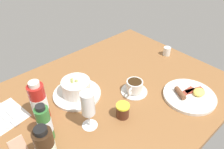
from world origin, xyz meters
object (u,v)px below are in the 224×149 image
at_px(creamer_jug, 167,51).
at_px(sauce_bottle_red, 39,102).
at_px(menu_card, 19,149).
at_px(cutlery_setting, 6,116).
at_px(sauce_bottle_green, 45,124).
at_px(porridge_bowl, 76,89).
at_px(breakfast_plate, 190,95).
at_px(wine_glass, 88,105).
at_px(jam_jar, 123,111).
at_px(coffee_cup, 134,87).
at_px(sauce_bottle_brown, 46,149).

height_order(creamer_jug, sauce_bottle_red, sauce_bottle_red).
bearing_deg(menu_card, cutlery_setting, -97.25).
bearing_deg(sauce_bottle_green, porridge_bowl, -150.12).
bearing_deg(breakfast_plate, menu_card, -17.28).
relative_size(porridge_bowl, creamer_jug, 4.00).
relative_size(cutlery_setting, sauce_bottle_green, 1.11).
relative_size(wine_glass, breakfast_plate, 0.73).
bearing_deg(creamer_jug, breakfast_plate, 53.00).
bearing_deg(wine_glass, jam_jar, 158.80).
height_order(coffee_cup, creamer_jug, coffee_cup).
bearing_deg(jam_jar, coffee_cup, -153.70).
distance_m(sauce_bottle_green, sauce_bottle_brown, 0.11).
distance_m(wine_glass, menu_card, 0.26).
bearing_deg(coffee_cup, jam_jar, 26.30).
relative_size(coffee_cup, menu_card, 1.20).
bearing_deg(porridge_bowl, wine_glass, 70.45).
height_order(creamer_jug, breakfast_plate, creamer_jug).
bearing_deg(creamer_jug, sauce_bottle_green, 4.36).
height_order(cutlery_setting, sauce_bottle_green, sauce_bottle_green).
bearing_deg(cutlery_setting, coffee_cup, 153.61).
bearing_deg(sauce_bottle_green, sauce_bottle_red, -107.27).
distance_m(wine_glass, jam_jar, 0.16).
bearing_deg(jam_jar, cutlery_setting, -41.86).
height_order(creamer_jug, jam_jar, jam_jar).
bearing_deg(coffee_cup, menu_card, -2.45).
relative_size(creamer_jug, breakfast_plate, 0.23).
bearing_deg(creamer_jug, porridge_bowl, -5.87).
distance_m(sauce_bottle_brown, sauce_bottle_red, 0.22).
bearing_deg(cutlery_setting, menu_card, 82.75).
relative_size(sauce_bottle_brown, breakfast_plate, 0.77).
height_order(sauce_bottle_red, menu_card, sauce_bottle_red).
relative_size(porridge_bowl, coffee_cup, 1.73).
distance_m(porridge_bowl, coffee_cup, 0.26).
relative_size(cutlery_setting, menu_card, 1.74).
distance_m(coffee_cup, breakfast_plate, 0.25).
xyz_separation_m(cutlery_setting, coffee_cup, (-0.50, 0.25, 0.03)).
distance_m(coffee_cup, sauce_bottle_brown, 0.47).
xyz_separation_m(sauce_bottle_brown, menu_card, (0.06, -0.08, -0.03)).
relative_size(creamer_jug, sauce_bottle_red, 0.30).
distance_m(porridge_bowl, wine_glass, 0.20).
distance_m(coffee_cup, sauce_bottle_green, 0.42).
height_order(sauce_bottle_green, menu_card, sauce_bottle_green).
bearing_deg(porridge_bowl, coffee_cup, 142.67).
bearing_deg(menu_card, wine_glass, 170.35).
relative_size(cutlery_setting, breakfast_plate, 0.78).
xyz_separation_m(cutlery_setting, menu_card, (0.03, 0.22, 0.05)).
distance_m(jam_jar, sauce_bottle_green, 0.30).
height_order(jam_jar, sauce_bottle_red, sauce_bottle_red).
xyz_separation_m(sauce_bottle_red, menu_card, (0.14, 0.12, -0.03)).
xyz_separation_m(creamer_jug, jam_jar, (0.52, 0.17, 0.01)).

